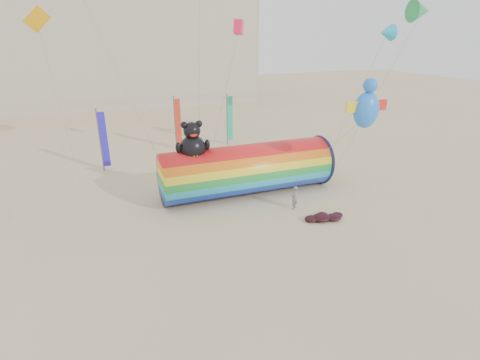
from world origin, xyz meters
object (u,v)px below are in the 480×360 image
object	(u,v)px
windsock_assembly	(247,168)
fabric_bundle	(324,217)
hotel_building	(48,36)
kite_handler	(294,198)

from	to	relation	value
windsock_assembly	fabric_bundle	xyz separation A→B (m)	(2.81, -5.64, -1.69)
hotel_building	kite_handler	distance (m)	48.56
fabric_bundle	windsock_assembly	bearing A→B (deg)	116.52
hotel_building	windsock_assembly	world-z (taller)	hotel_building
windsock_assembly	fabric_bundle	world-z (taller)	windsock_assembly
hotel_building	kite_handler	world-z (taller)	hotel_building
kite_handler	hotel_building	bearing A→B (deg)	-114.60
windsock_assembly	kite_handler	xyz separation A→B (m)	(1.86, -3.58, -1.08)
hotel_building	windsock_assembly	distance (m)	44.43
windsock_assembly	kite_handler	size ratio (longest dim) A/B	7.81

